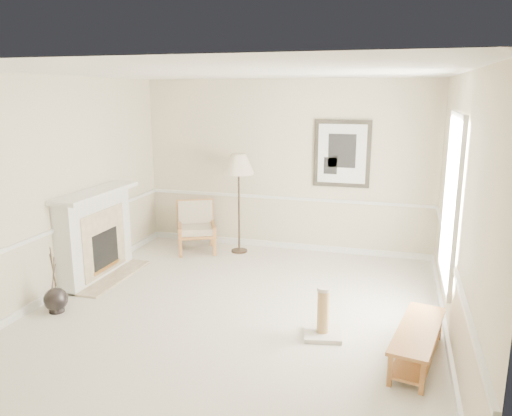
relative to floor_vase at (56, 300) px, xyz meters
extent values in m
plane|color=silver|center=(2.15, 0.63, -0.16)|extent=(5.50, 5.50, 0.00)
cube|color=beige|center=(2.15, 3.38, 1.29)|extent=(5.00, 0.04, 2.90)
cube|color=beige|center=(2.15, -2.12, 1.29)|extent=(5.00, 0.04, 2.90)
cube|color=beige|center=(-0.35, 0.63, 1.29)|extent=(0.04, 5.50, 2.90)
cube|color=beige|center=(4.65, 0.63, 1.29)|extent=(0.04, 5.50, 2.90)
cube|color=white|center=(2.15, 0.63, 2.74)|extent=(5.00, 5.50, 0.04)
cube|color=white|center=(2.15, 3.36, -0.11)|extent=(4.95, 0.04, 0.10)
cube|color=white|center=(2.15, 3.36, 0.74)|extent=(4.95, 0.04, 0.05)
cube|color=white|center=(4.61, 1.03, 1.34)|extent=(0.03, 1.20, 1.80)
cube|color=white|center=(4.60, 1.03, 1.34)|extent=(0.05, 1.34, 1.94)
cube|color=black|center=(3.10, 3.35, 1.54)|extent=(0.92, 0.04, 1.10)
cube|color=white|center=(3.10, 3.32, 1.54)|extent=(0.78, 0.01, 0.96)
cube|color=black|center=(3.10, 3.32, 1.59)|extent=(0.45, 0.01, 0.55)
cube|color=white|center=(-0.21, 1.23, 0.47)|extent=(0.28, 1.50, 1.25)
cube|color=white|center=(-0.16, 1.23, 1.12)|extent=(0.46, 1.64, 0.06)
cube|color=#C6B28E|center=(-0.06, 1.23, 0.39)|extent=(0.02, 1.05, 0.95)
cube|color=black|center=(-0.05, 1.23, 0.26)|extent=(0.02, 0.62, 0.58)
cube|color=#B17D3B|center=(-0.05, 1.23, 0.00)|extent=(0.01, 0.66, 0.05)
cube|color=#C6B28E|center=(-0.05, 1.23, -0.14)|extent=(0.60, 1.50, 0.03)
sphere|color=black|center=(0.00, 0.00, 0.01)|extent=(0.29, 0.29, 0.29)
cylinder|color=black|center=(0.00, 0.00, -0.12)|extent=(0.19, 0.19, 0.08)
cylinder|color=black|center=(0.00, 0.00, 0.39)|extent=(0.05, 0.12, 0.46)
cylinder|color=black|center=(0.00, 0.00, 0.36)|extent=(0.06, 0.15, 0.38)
cylinder|color=black|center=(0.00, 0.00, 0.43)|extent=(0.03, 0.07, 0.54)
cube|color=#AD6238|center=(0.61, 2.37, 0.02)|extent=(0.07, 0.07, 0.35)
cube|color=#AD6238|center=(0.37, 2.88, 0.02)|extent=(0.07, 0.07, 0.35)
cube|color=#AD6238|center=(1.12, 2.62, 0.02)|extent=(0.07, 0.07, 0.35)
cube|color=#AD6238|center=(0.88, 3.13, 0.02)|extent=(0.07, 0.07, 0.35)
cube|color=#AD6238|center=(0.74, 2.75, 0.16)|extent=(0.85, 0.85, 0.05)
cube|color=#AD6238|center=(0.62, 3.01, 0.45)|extent=(0.64, 0.41, 0.50)
cube|color=#AD6238|center=(0.49, 2.63, 0.32)|extent=(0.33, 0.60, 0.05)
cube|color=#AD6238|center=(1.00, 2.87, 0.32)|extent=(0.33, 0.60, 0.05)
cube|color=beige|center=(0.74, 2.75, 0.24)|extent=(0.78, 0.78, 0.11)
cube|color=beige|center=(0.64, 2.96, 0.46)|extent=(0.60, 0.42, 0.45)
cylinder|color=black|center=(1.45, 2.93, -0.14)|extent=(0.28, 0.28, 0.03)
cylinder|color=black|center=(1.45, 2.93, 0.63)|extent=(0.04, 0.04, 1.52)
cone|color=beige|center=(1.45, 2.93, 1.37)|extent=(0.69, 0.69, 0.33)
cube|color=#AD6238|center=(4.30, 0.03, 0.19)|extent=(0.61, 1.32, 0.04)
cube|color=#AD6238|center=(4.30, 0.03, -0.07)|extent=(0.54, 1.22, 0.03)
cube|color=#AD6238|center=(4.05, -0.51, 0.01)|extent=(0.05, 0.05, 0.33)
cube|color=#AD6238|center=(4.33, -0.57, 0.01)|extent=(0.05, 0.05, 0.33)
cube|color=#AD6238|center=(4.27, 0.63, 0.01)|extent=(0.05, 0.05, 0.33)
cube|color=#AD6238|center=(4.55, 0.57, 0.01)|extent=(0.05, 0.05, 0.33)
cube|color=beige|center=(3.30, 0.30, -0.13)|extent=(0.48, 0.48, 0.05)
cylinder|color=tan|center=(3.30, 0.30, 0.14)|extent=(0.13, 0.13, 0.49)
cylinder|color=beige|center=(3.30, 0.30, 0.41)|extent=(0.15, 0.15, 0.04)
camera|label=1|loc=(4.01, -4.87, 2.53)|focal=35.00mm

